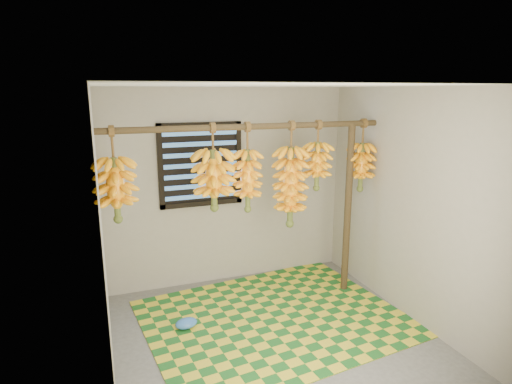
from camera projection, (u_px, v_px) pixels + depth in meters
name	position (u px, v px, depth m)	size (l,w,h in m)	color
floor	(276.00, 339.00, 4.17)	(3.00, 3.00, 0.01)	#535353
ceiling	(279.00, 85.00, 3.61)	(3.00, 3.00, 0.01)	silver
wall_back	(229.00, 187.00, 5.26)	(3.00, 0.01, 2.40)	gray
wall_left	(102.00, 241.00, 3.38)	(0.01, 3.00, 2.40)	gray
wall_right	(411.00, 206.00, 4.40)	(0.01, 3.00, 2.40)	gray
window	(201.00, 165.00, 5.05)	(1.00, 0.04, 1.00)	black
hanging_pole	(251.00, 127.00, 4.34)	(0.06, 0.06, 3.00)	#463621
support_post	(348.00, 210.00, 4.98)	(0.08, 0.08, 2.00)	#463621
woven_mat	(274.00, 318.00, 4.54)	(2.62, 2.09, 0.01)	#1A5A1F
plastic_bag	(186.00, 323.00, 4.34)	(0.23, 0.17, 0.10)	#3269BD
banana_bunch_a	(116.00, 190.00, 4.01)	(0.38, 0.38, 0.91)	brown
banana_bunch_b	(214.00, 180.00, 4.33)	(0.41, 0.41, 0.89)	brown
banana_bunch_c	(248.00, 181.00, 4.46)	(0.29, 0.29, 0.94)	brown
banana_bunch_d	(317.00, 166.00, 4.71)	(0.32, 0.32, 0.77)	brown
banana_bunch_e	(290.00, 187.00, 4.65)	(0.35, 0.35, 1.15)	brown
banana_bunch_f	(361.00, 167.00, 4.92)	(0.31, 0.31, 0.83)	brown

